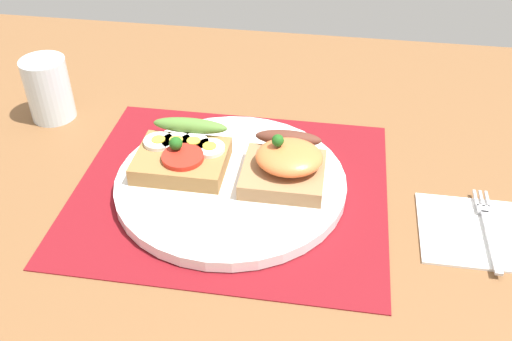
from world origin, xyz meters
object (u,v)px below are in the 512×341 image
object	(u,v)px
sandwich_egg_tomato	(183,154)
fork	(488,226)
plate	(231,183)
napkin	(478,231)
drinking_glass	(48,89)
sandwich_salmon	(286,163)

from	to	relation	value
sandwich_egg_tomato	fork	xyz separation A→B (cm)	(34.95, -4.65, -2.48)
plate	sandwich_egg_tomato	world-z (taller)	sandwich_egg_tomato
sandwich_egg_tomato	napkin	world-z (taller)	sandwich_egg_tomato
fork	drinking_glass	xyz separation A→B (cm)	(-56.51, 14.95, 3.59)
plate	sandwich_salmon	distance (cm)	7.03
plate	sandwich_salmon	world-z (taller)	sandwich_salmon
plate	fork	world-z (taller)	plate
plate	fork	xyz separation A→B (cm)	(28.87, -2.83, -0.23)
sandwich_egg_tomato	drinking_glass	distance (cm)	23.92
sandwich_salmon	napkin	distance (cm)	22.25
sandwich_egg_tomato	napkin	bearing A→B (deg)	-8.44
napkin	fork	bearing A→B (deg)	21.54
sandwich_egg_tomato	fork	world-z (taller)	sandwich_egg_tomato
sandwich_salmon	napkin	xyz separation A→B (cm)	(21.53, -4.35, -3.49)
sandwich_salmon	napkin	bearing A→B (deg)	-11.43
sandwich_egg_tomato	drinking_glass	world-z (taller)	drinking_glass
napkin	fork	distance (cm)	1.16
drinking_glass	sandwich_egg_tomato	bearing A→B (deg)	-25.55
drinking_glass	fork	bearing A→B (deg)	-14.82
sandwich_egg_tomato	drinking_glass	bearing A→B (deg)	154.45
napkin	plate	bearing A→B (deg)	173.42
sandwich_egg_tomato	napkin	size ratio (longest dim) A/B	0.84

